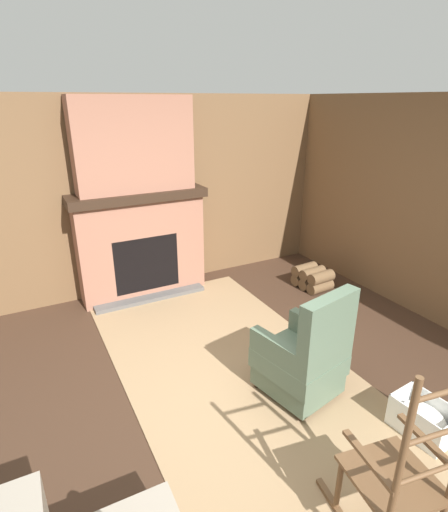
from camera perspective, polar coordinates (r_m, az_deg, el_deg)
ground_plane at (r=3.55m, az=2.20°, el=-21.66°), size 14.00×14.00×0.00m
wood_panel_wall_left at (r=5.30m, az=-12.91°, el=8.12°), size 0.06×6.08×2.50m
fireplace_hearth at (r=5.24m, az=-11.69°, el=1.60°), size 0.60×1.69×1.38m
chimney_breast at (r=4.97m, az=-12.83°, el=15.24°), size 0.34×1.40×1.10m
area_rug at (r=3.95m, az=1.63°, el=-16.29°), size 3.91×1.99×0.01m
armchair at (r=3.55m, az=11.26°, el=-14.23°), size 0.74×0.70×1.05m
rocking_chair at (r=2.73m, az=23.61°, el=-27.70°), size 0.86×0.55×1.32m
firewood_stack at (r=5.60m, az=12.52°, el=-3.06°), size 0.50×0.39×0.29m
laundry_basket at (r=3.65m, az=26.57°, el=-20.04°), size 0.46×0.34×0.28m
oil_lamp_vase at (r=4.99m, az=-16.52°, el=9.79°), size 0.13×0.13×0.31m
storage_case at (r=5.27m, az=-6.17°, el=10.78°), size 0.17×0.26×0.16m
decorative_plate_on_mantel at (r=5.11m, az=-11.82°, el=10.86°), size 0.08×0.30×0.29m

